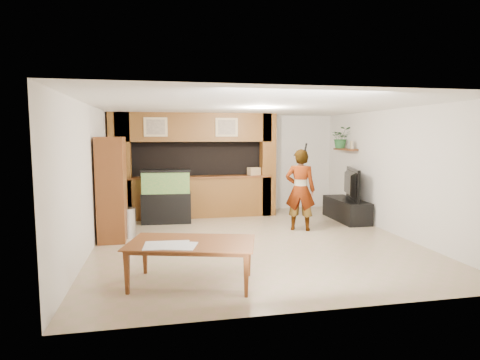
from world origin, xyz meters
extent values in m
plane|color=tan|center=(0.00, 0.00, 0.00)|extent=(6.50, 6.50, 0.00)
plane|color=white|center=(0.00, 0.00, 2.60)|extent=(6.50, 6.50, 0.00)
plane|color=silver|center=(0.00, 3.25, 1.30)|extent=(6.00, 0.00, 6.00)
plane|color=silver|center=(-3.00, 0.00, 1.30)|extent=(0.00, 6.50, 6.50)
plane|color=silver|center=(3.00, 0.00, 1.30)|extent=(0.00, 6.50, 6.50)
cube|color=brown|center=(-0.90, 2.45, 0.50)|extent=(3.80, 0.35, 1.00)
cube|color=brown|center=(-0.90, 2.45, 1.02)|extent=(3.80, 0.43, 0.04)
cube|color=brown|center=(-0.90, 2.45, 2.25)|extent=(3.80, 0.35, 0.70)
cube|color=brown|center=(-2.70, 2.45, 1.30)|extent=(0.50, 0.35, 2.60)
cube|color=brown|center=(0.95, 2.45, 1.30)|extent=(0.35, 0.35, 2.60)
cube|color=black|center=(-0.90, 3.00, 1.45)|extent=(4.20, 0.45, 0.85)
cube|color=tan|center=(-1.85, 2.26, 2.25)|extent=(0.55, 0.03, 0.45)
cube|color=tan|center=(-1.85, 2.24, 2.25)|extent=(0.43, 0.01, 0.35)
cube|color=tan|center=(-0.15, 2.26, 2.25)|extent=(0.55, 0.03, 0.45)
cube|color=tan|center=(-0.15, 2.24, 2.25)|extent=(0.43, 0.01, 0.35)
cylinder|color=black|center=(-2.97, 1.00, 1.90)|extent=(0.04, 0.25, 0.25)
cylinder|color=white|center=(-2.94, 1.00, 1.90)|extent=(0.01, 0.21, 0.21)
cube|color=brown|center=(2.85, 1.95, 1.70)|extent=(0.25, 0.90, 0.04)
cube|color=brown|center=(-2.70, 0.60, 1.01)|extent=(0.51, 0.83, 2.02)
cylinder|color=#B2B2B7|center=(-2.43, 0.76, 0.30)|extent=(0.32, 0.32, 0.59)
cube|color=black|center=(-1.64, 1.95, 0.36)|extent=(1.14, 0.43, 0.71)
cube|color=#2F753A|center=(-1.64, 1.95, 0.96)|extent=(1.09, 0.40, 0.49)
cube|color=black|center=(-1.64, 1.95, 1.23)|extent=(1.14, 0.43, 0.06)
cube|color=black|center=(2.65, 1.40, 0.26)|extent=(0.57, 1.55, 0.52)
imported|color=black|center=(2.65, 1.40, 0.89)|extent=(0.52, 1.31, 0.75)
cube|color=tan|center=(2.85, 1.64, 1.82)|extent=(0.06, 0.15, 0.20)
imported|color=#255D2D|center=(2.82, 2.16, 1.99)|extent=(0.59, 0.54, 0.55)
imported|color=#A18658|center=(1.19, 0.66, 0.88)|extent=(0.76, 0.65, 1.76)
cylinder|color=black|center=(1.24, 0.50, 1.81)|extent=(0.04, 0.11, 0.17)
imported|color=brown|center=(-1.38, -2.14, 0.30)|extent=(1.91, 1.37, 0.60)
cube|color=silver|center=(-1.71, -2.23, 0.61)|extent=(0.62, 0.48, 0.01)
cube|color=silver|center=(-1.60, -2.28, 0.61)|extent=(0.64, 0.54, 0.01)
cube|color=#A6845A|center=(0.59, 2.45, 1.14)|extent=(0.34, 0.28, 0.20)
camera|label=1|loc=(-1.77, -7.49, 2.05)|focal=30.00mm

